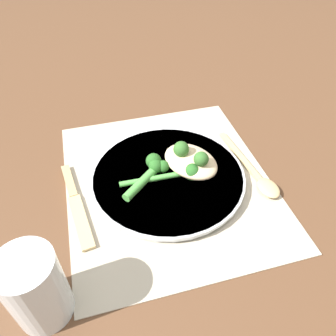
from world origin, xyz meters
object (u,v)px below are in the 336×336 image
plate (168,177)px  chicken_fillet (191,161)px  spoon (260,179)px  broccoli_stalk_right (184,170)px  broccoli_stalk_rear (152,169)px  knife (75,202)px  water_glass (36,288)px

plate → chicken_fillet: bearing=-81.0°
plate → spoon: bearing=-105.9°
plate → broccoli_stalk_right: size_ratio=1.94×
plate → broccoli_stalk_rear: 0.03m
broccoli_stalk_rear → knife: size_ratio=0.48×
chicken_fillet → broccoli_stalk_rear: 0.07m
knife → spoon: spoon is taller
chicken_fillet → spoon: (-0.05, -0.11, -0.02)m
plate → knife: (-0.01, 0.16, -0.01)m
spoon → water_glass: (-0.13, 0.36, 0.05)m
chicken_fillet → water_glass: (-0.18, 0.25, 0.02)m
water_glass → knife: bearing=-15.8°
spoon → plate: bearing=-21.8°
plate → knife: 0.16m
broccoli_stalk_right → broccoli_stalk_rear: bearing=-108.4°
plate → knife: plate is taller
broccoli_stalk_rear → knife: (-0.02, 0.13, -0.02)m
plate → chicken_fillet: size_ratio=2.10×
chicken_fillet → water_glass: 0.31m
plate → knife: bearing=93.9°
chicken_fillet → broccoli_stalk_right: (-0.02, 0.02, -0.00)m
plate → broccoli_stalk_right: (-0.01, -0.03, 0.02)m
plate → water_glass: water_glass is taller
knife → water_glass: bearing=66.3°
chicken_fillet → water_glass: water_glass is taller
knife → spoon: bearing=166.1°
chicken_fillet → broccoli_stalk_rear: (0.00, 0.07, -0.00)m
broccoli_stalk_right → spoon: 0.13m
plate → water_glass: size_ratio=2.44×
knife → water_glass: (-0.17, 0.05, 0.05)m
chicken_fillet → water_glass: size_ratio=1.16×
spoon → broccoli_stalk_right: bearing=-20.8°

